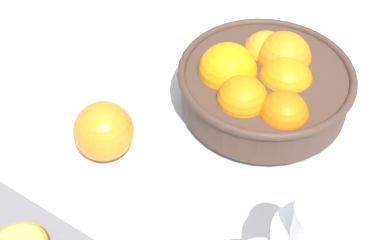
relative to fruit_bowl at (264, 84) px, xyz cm
name	(u,v)px	position (x,y,z in cm)	size (l,w,h in cm)	color
ground_plane	(190,134)	(-8.83, -7.95, -6.50)	(147.20, 94.70, 3.00)	silver
fruit_bowl	(264,84)	(0.00, 0.00, 0.00)	(26.17, 26.17, 11.40)	#473328
loose_orange_1	(104,131)	(-18.19, -16.58, -0.78)	(8.43, 8.43, 8.43)	orange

